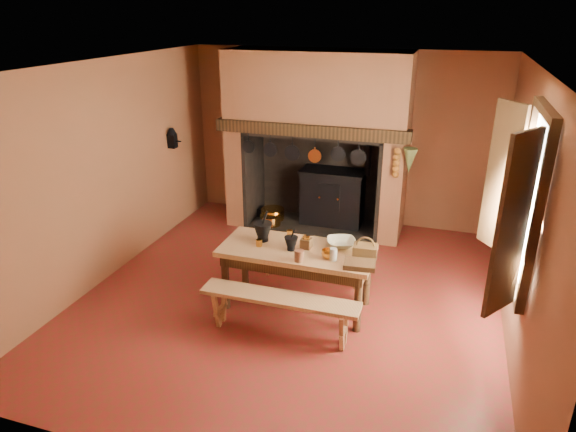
# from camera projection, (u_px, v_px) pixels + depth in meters

# --- Properties ---
(floor) EXTENTS (5.50, 5.50, 0.00)m
(floor) POSITION_uv_depth(u_px,v_px,m) (291.00, 296.00, 6.45)
(floor) COLOR maroon
(floor) RESTS_ON ground
(ceiling) EXTENTS (5.50, 5.50, 0.00)m
(ceiling) POSITION_uv_depth(u_px,v_px,m) (291.00, 66.00, 5.40)
(ceiling) COLOR silver
(ceiling) RESTS_ON back_wall
(back_wall) EXTENTS (5.00, 0.02, 2.80)m
(back_wall) POSITION_uv_depth(u_px,v_px,m) (342.00, 138.00, 8.35)
(back_wall) COLOR brown
(back_wall) RESTS_ON floor
(wall_left) EXTENTS (0.02, 5.50, 2.80)m
(wall_left) POSITION_uv_depth(u_px,v_px,m) (107.00, 172.00, 6.63)
(wall_left) COLOR brown
(wall_left) RESTS_ON floor
(wall_right) EXTENTS (0.02, 5.50, 2.80)m
(wall_right) POSITION_uv_depth(u_px,v_px,m) (525.00, 216.00, 5.22)
(wall_right) COLOR brown
(wall_right) RESTS_ON floor
(wall_front) EXTENTS (5.00, 0.02, 2.80)m
(wall_front) POSITION_uv_depth(u_px,v_px,m) (170.00, 318.00, 3.50)
(wall_front) COLOR brown
(wall_front) RESTS_ON floor
(chimney_breast) EXTENTS (2.95, 0.96, 2.80)m
(chimney_breast) POSITION_uv_depth(u_px,v_px,m) (317.00, 117.00, 7.89)
(chimney_breast) COLOR brown
(chimney_breast) RESTS_ON floor
(iron_range) EXTENTS (1.12, 0.55, 1.60)m
(iron_range) POSITION_uv_depth(u_px,v_px,m) (333.00, 196.00, 8.44)
(iron_range) COLOR black
(iron_range) RESTS_ON floor
(hearth_pans) EXTENTS (0.51, 0.62, 0.20)m
(hearth_pans) POSITION_uv_depth(u_px,v_px,m) (271.00, 216.00, 8.67)
(hearth_pans) COLOR gold
(hearth_pans) RESTS_ON floor
(hanging_pans) EXTENTS (1.92, 0.29, 0.27)m
(hanging_pans) POSITION_uv_depth(u_px,v_px,m) (306.00, 153.00, 7.63)
(hanging_pans) COLOR black
(hanging_pans) RESTS_ON chimney_breast
(onion_string) EXTENTS (0.12, 0.10, 0.46)m
(onion_string) POSITION_uv_depth(u_px,v_px,m) (396.00, 163.00, 7.25)
(onion_string) COLOR #9A5F1C
(onion_string) RESTS_ON chimney_breast
(herb_bunch) EXTENTS (0.20, 0.20, 0.35)m
(herb_bunch) POSITION_uv_depth(u_px,v_px,m) (410.00, 161.00, 7.18)
(herb_bunch) COLOR #4D592A
(herb_bunch) RESTS_ON chimney_breast
(window) EXTENTS (0.39, 1.75, 1.76)m
(window) POSITION_uv_depth(u_px,v_px,m) (518.00, 200.00, 4.80)
(window) COLOR white
(window) RESTS_ON wall_right
(wall_coffee_mill) EXTENTS (0.23, 0.16, 0.31)m
(wall_coffee_mill) POSITION_uv_depth(u_px,v_px,m) (172.00, 137.00, 7.93)
(wall_coffee_mill) COLOR black
(wall_coffee_mill) RESTS_ON wall_left
(work_table) EXTENTS (1.78, 0.79, 0.77)m
(work_table) POSITION_uv_depth(u_px,v_px,m) (297.00, 258.00, 6.01)
(work_table) COLOR tan
(work_table) RESTS_ON floor
(bench_front) EXTENTS (1.75, 0.31, 0.49)m
(bench_front) POSITION_uv_depth(u_px,v_px,m) (280.00, 306.00, 5.55)
(bench_front) COLOR tan
(bench_front) RESTS_ON floor
(bench_back) EXTENTS (1.47, 0.26, 0.41)m
(bench_back) POSITION_uv_depth(u_px,v_px,m) (311.00, 259.00, 6.72)
(bench_back) COLOR tan
(bench_back) RESTS_ON floor
(mortar_large) EXTENTS (0.23, 0.23, 0.39)m
(mortar_large) POSITION_uv_depth(u_px,v_px,m) (263.00, 231.00, 6.11)
(mortar_large) COLOR black
(mortar_large) RESTS_ON work_table
(mortar_small) EXTENTS (0.16, 0.16, 0.27)m
(mortar_small) POSITION_uv_depth(u_px,v_px,m) (291.00, 243.00, 5.89)
(mortar_small) COLOR black
(mortar_small) RESTS_ON work_table
(coffee_grinder) EXTENTS (0.16, 0.12, 0.18)m
(coffee_grinder) POSITION_uv_depth(u_px,v_px,m) (306.00, 242.00, 5.95)
(coffee_grinder) COLOR #3A2712
(coffee_grinder) RESTS_ON work_table
(brass_mug_a) EXTENTS (0.09, 0.09, 0.08)m
(brass_mug_a) POSITION_uv_depth(u_px,v_px,m) (259.00, 243.00, 6.00)
(brass_mug_a) COLOR gold
(brass_mug_a) RESTS_ON work_table
(brass_mug_b) EXTENTS (0.07, 0.07, 0.08)m
(brass_mug_b) POSITION_uv_depth(u_px,v_px,m) (290.00, 233.00, 6.26)
(brass_mug_b) COLOR gold
(brass_mug_b) RESTS_ON work_table
(mixing_bowl) EXTENTS (0.43, 0.43, 0.08)m
(mixing_bowl) POSITION_uv_depth(u_px,v_px,m) (341.00, 243.00, 6.00)
(mixing_bowl) COLOR #C0BA93
(mixing_bowl) RESTS_ON work_table
(stoneware_crock) EXTENTS (0.12, 0.12, 0.13)m
(stoneware_crock) POSITION_uv_depth(u_px,v_px,m) (299.00, 256.00, 5.63)
(stoneware_crock) COLOR #502F1D
(stoneware_crock) RESTS_ON work_table
(glass_jar) EXTENTS (0.10, 0.10, 0.14)m
(glass_jar) POSITION_uv_depth(u_px,v_px,m) (333.00, 254.00, 5.65)
(glass_jar) COLOR beige
(glass_jar) RESTS_ON work_table
(wicker_basket) EXTENTS (0.28, 0.21, 0.25)m
(wicker_basket) POSITION_uv_depth(u_px,v_px,m) (365.00, 251.00, 5.71)
(wicker_basket) COLOR #4F3717
(wicker_basket) RESTS_ON work_table
(wooden_tray) EXTENTS (0.36, 0.27, 0.06)m
(wooden_tray) POSITION_uv_depth(u_px,v_px,m) (360.00, 264.00, 5.53)
(wooden_tray) COLOR #3A2712
(wooden_tray) RESTS_ON work_table
(brass_cup) EXTENTS (0.14, 0.14, 0.10)m
(brass_cup) POSITION_uv_depth(u_px,v_px,m) (327.00, 254.00, 5.71)
(brass_cup) COLOR gold
(brass_cup) RESTS_ON work_table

